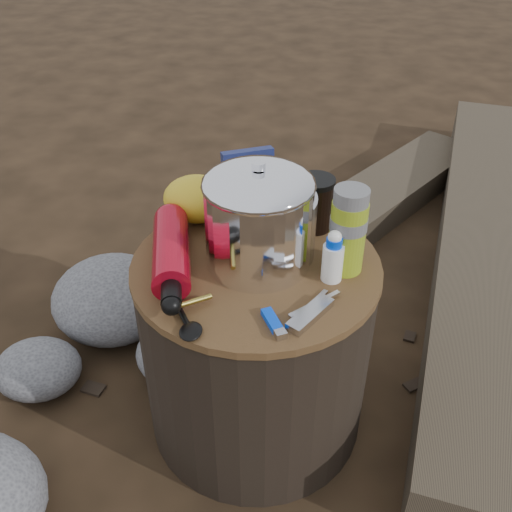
# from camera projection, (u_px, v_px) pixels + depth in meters

# --- Properties ---
(ground) EXTENTS (60.00, 60.00, 0.00)m
(ground) POSITION_uv_depth(u_px,v_px,m) (256.00, 413.00, 1.43)
(ground) COLOR black
(ground) RESTS_ON ground
(stump) EXTENTS (0.50, 0.50, 0.46)m
(stump) POSITION_uv_depth(u_px,v_px,m) (256.00, 346.00, 1.30)
(stump) COLOR black
(stump) RESTS_ON ground
(rock_ring) EXTENTS (0.49, 1.06, 0.21)m
(rock_ring) POSITION_uv_depth(u_px,v_px,m) (71.00, 418.00, 1.29)
(rock_ring) COLOR #5C5C61
(rock_ring) RESTS_ON ground
(log_main) EXTENTS (0.75, 2.12, 0.18)m
(log_main) POSITION_uv_depth(u_px,v_px,m) (496.00, 244.00, 1.88)
(log_main) COLOR #3C3327
(log_main) RESTS_ON ground
(log_small) EXTENTS (0.93, 1.19, 0.11)m
(log_small) POSITION_uv_depth(u_px,v_px,m) (370.00, 204.00, 2.15)
(log_small) COLOR #3C3327
(log_small) RESTS_ON ground
(foil_windscreen) EXTENTS (0.22, 0.22, 0.13)m
(foil_windscreen) POSITION_uv_depth(u_px,v_px,m) (262.00, 225.00, 1.16)
(foil_windscreen) COLOR #B7B8BF
(foil_windscreen) RESTS_ON stump
(camping_pot) EXTENTS (0.21, 0.21, 0.21)m
(camping_pot) POSITION_uv_depth(u_px,v_px,m) (258.00, 217.00, 1.11)
(camping_pot) COLOR white
(camping_pot) RESTS_ON stump
(fuel_bottle) EXTENTS (0.14, 0.31, 0.07)m
(fuel_bottle) POSITION_uv_depth(u_px,v_px,m) (171.00, 251.00, 1.13)
(fuel_bottle) COLOR #A60A1D
(fuel_bottle) RESTS_ON stump
(thermos) EXTENTS (0.07, 0.07, 0.18)m
(thermos) POSITION_uv_depth(u_px,v_px,m) (348.00, 231.00, 1.10)
(thermos) COLOR #8FA91E
(thermos) RESTS_ON stump
(travel_mug) EXTENTS (0.08, 0.08, 0.12)m
(travel_mug) POSITION_uv_depth(u_px,v_px,m) (315.00, 204.00, 1.24)
(travel_mug) COLOR black
(travel_mug) RESTS_ON stump
(stuff_sack) EXTENTS (0.15, 0.12, 0.10)m
(stuff_sack) POSITION_uv_depth(u_px,v_px,m) (197.00, 199.00, 1.27)
(stuff_sack) COLOR gold
(stuff_sack) RESTS_ON stump
(food_pouch) EXTENTS (0.12, 0.07, 0.15)m
(food_pouch) POSITION_uv_depth(u_px,v_px,m) (249.00, 182.00, 1.29)
(food_pouch) COLOR navy
(food_pouch) RESTS_ON stump
(lighter) EXTENTS (0.05, 0.08, 0.01)m
(lighter) POSITION_uv_depth(u_px,v_px,m) (272.00, 320.00, 1.01)
(lighter) COLOR #0541EB
(lighter) RESTS_ON stump
(multitool) EXTENTS (0.08, 0.11, 0.02)m
(multitool) POSITION_uv_depth(u_px,v_px,m) (310.00, 314.00, 1.02)
(multitool) COLOR #BCBCC0
(multitool) RESTS_ON stump
(pot_grabber) EXTENTS (0.10, 0.11, 0.01)m
(pot_grabber) POSITION_uv_depth(u_px,v_px,m) (310.00, 306.00, 1.05)
(pot_grabber) COLOR #BCBCC0
(pot_grabber) RESTS_ON stump
(spork) EXTENTS (0.11, 0.15, 0.01)m
(spork) POSITION_uv_depth(u_px,v_px,m) (178.00, 306.00, 1.05)
(spork) COLOR black
(spork) RESTS_ON stump
(squeeze_bottle) EXTENTS (0.04, 0.04, 0.10)m
(squeeze_bottle) POSITION_uv_depth(u_px,v_px,m) (333.00, 258.00, 1.09)
(squeeze_bottle) COLOR white
(squeeze_bottle) RESTS_ON stump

